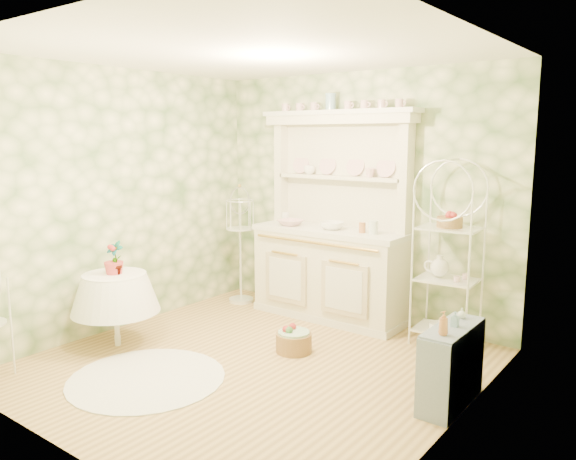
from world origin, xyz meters
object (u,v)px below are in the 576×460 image
Objects in this scene: round_table at (116,314)px; bakers_rack at (448,256)px; birdcage_stand at (240,243)px; side_shelf at (451,367)px; floor_basket at (294,340)px; kitchen_dresser at (330,216)px.

bakers_rack is at bearing 37.54° from round_table.
bakers_rack is 1.19× the size of birdcage_stand.
floor_basket is at bearing 177.47° from side_shelf.
bakers_rack is 1.67m from floor_basket.
kitchen_dresser reaches higher than bakers_rack.
round_table is 1.73m from floor_basket.
birdcage_stand reaches higher than round_table.
side_shelf is (0.51, -1.17, -0.59)m from bakers_rack.
floor_basket is (1.47, 0.90, -0.20)m from round_table.
floor_basket is at bearing -139.84° from bakers_rack.
bakers_rack is at bearing 115.79° from side_shelf.
birdcage_stand is (-2.55, -0.12, -0.14)m from bakers_rack.
side_shelf is 1.91× the size of floor_basket.
kitchen_dresser reaches higher than birdcage_stand.
side_shelf is at bearing -4.73° from floor_basket.
kitchen_dresser is 1.30× the size of bakers_rack.
kitchen_dresser is 1.51m from floor_basket.
kitchen_dresser reaches higher than round_table.
birdcage_stand is at bearing 178.36° from bakers_rack.
bakers_rack is 2.56m from birdcage_stand.
side_shelf is 3.27m from birdcage_stand.
side_shelf is 3.13m from round_table.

